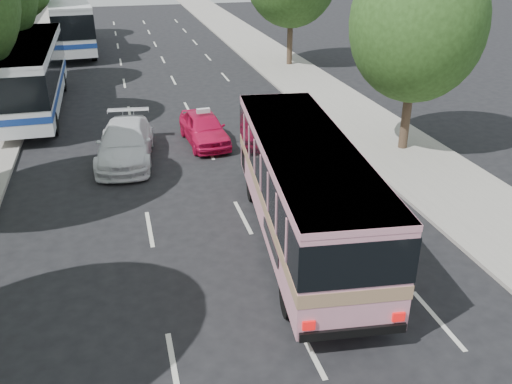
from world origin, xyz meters
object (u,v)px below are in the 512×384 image
object	(u,v)px
pink_taxi	(204,128)
tour_coach_rear	(69,19)
pink_bus	(304,181)
white_pickup	(125,143)
tour_coach_front	(31,70)

from	to	relation	value
pink_taxi	tour_coach_rear	size ratio (longest dim) A/B	0.31
pink_taxi	tour_coach_rear	xyz separation A→B (m)	(-6.15, 22.27, 1.57)
pink_bus	tour_coach_rear	bearing A→B (deg)	110.12
pink_bus	tour_coach_rear	size ratio (longest dim) A/B	0.78
pink_bus	pink_taxi	world-z (taller)	pink_bus
pink_bus	pink_taxi	bearing A→B (deg)	105.28
pink_bus	white_pickup	world-z (taller)	pink_bus
tour_coach_front	tour_coach_rear	xyz separation A→B (m)	(1.13, 15.66, 0.18)
white_pickup	tour_coach_rear	xyz separation A→B (m)	(-2.88, 23.40, 1.52)
white_pickup	tour_coach_front	xyz separation A→B (m)	(-4.01, 7.74, 1.33)
pink_bus	white_pickup	size ratio (longest dim) A/B	1.96
white_pickup	tour_coach_rear	bearing A→B (deg)	103.77
tour_coach_front	tour_coach_rear	size ratio (longest dim) A/B	0.91
tour_coach_rear	white_pickup	bearing A→B (deg)	-88.03
tour_coach_front	tour_coach_rear	world-z (taller)	tour_coach_rear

